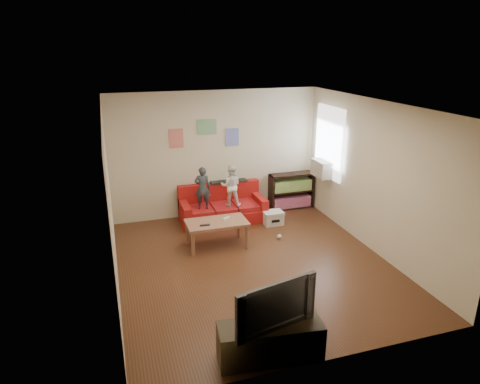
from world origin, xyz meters
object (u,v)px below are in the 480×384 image
object	(u,v)px
coffee_table	(217,225)
bookshelf	(291,193)
file_box	(273,218)
television	(271,302)
child_a	(202,188)
tv_stand	(270,341)
sofa	(222,208)
child_b	(231,186)

from	to	relation	value
coffee_table	bookshelf	xyz separation A→B (m)	(2.13, 1.44, -0.06)
file_box	television	bearing A→B (deg)	-112.10
child_a	tv_stand	world-z (taller)	child_a
file_box	sofa	bearing A→B (deg)	150.23
child_a	file_box	xyz separation A→B (m)	(1.40, -0.38, -0.68)
child_a	child_b	xyz separation A→B (m)	(0.60, 0.00, -0.01)
television	bookshelf	bearing A→B (deg)	50.23
television	tv_stand	bearing A→B (deg)	0.00
coffee_table	file_box	size ratio (longest dim) A/B	2.71
file_box	television	size ratio (longest dim) A/B	0.39
tv_stand	file_box	bearing A→B (deg)	74.60
coffee_table	television	world-z (taller)	television
coffee_table	file_box	bearing A→B (deg)	25.47
sofa	file_box	world-z (taller)	sofa
child_a	child_b	world-z (taller)	child_a
tv_stand	television	bearing A→B (deg)	0.00
child_b	television	distance (m)	4.21
file_box	child_a	bearing A→B (deg)	164.73
bookshelf	tv_stand	xyz separation A→B (m)	(-2.28, -4.55, -0.13)
child_a	child_b	bearing A→B (deg)	-165.55
child_a	tv_stand	size ratio (longest dim) A/B	0.71
child_a	child_b	size ratio (longest dim) A/B	1.02
coffee_table	tv_stand	bearing A→B (deg)	-92.76
coffee_table	television	distance (m)	3.13
file_box	tv_stand	size ratio (longest dim) A/B	0.33
television	coffee_table	bearing A→B (deg)	74.10
child_a	television	bearing A→B (deg)	102.70
sofa	television	distance (m)	4.38
child_a	coffee_table	xyz separation A→B (m)	(0.02, -1.04, -0.39)
tv_stand	child_b	bearing A→B (deg)	86.77
bookshelf	sofa	bearing A→B (deg)	-172.01
coffee_table	television	xyz separation A→B (m)	(-0.15, -3.11, 0.34)
sofa	child_b	size ratio (longest dim) A/B	2.05
sofa	child_b	bearing A→B (deg)	-47.39
child_b	bookshelf	xyz separation A→B (m)	(1.55, 0.40, -0.45)
coffee_table	child_b	bearing A→B (deg)	60.98
bookshelf	television	xyz separation A→B (m)	(-2.28, -4.55, 0.41)
tv_stand	television	world-z (taller)	television
sofa	tv_stand	distance (m)	4.35
bookshelf	television	distance (m)	5.11
bookshelf	tv_stand	world-z (taller)	bookshelf
coffee_table	child_a	bearing A→B (deg)	91.26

